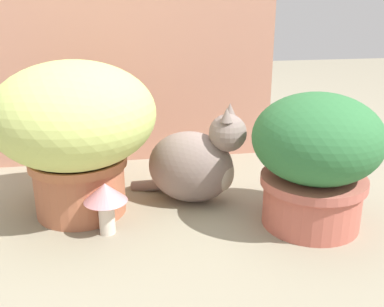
% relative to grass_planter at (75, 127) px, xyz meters
% --- Properties ---
extents(ground_plane, '(6.00, 6.00, 0.00)m').
position_rel_grass_planter_xyz_m(ground_plane, '(0.20, -0.09, -0.26)').
color(ground_plane, gray).
extents(cardboard_backdrop, '(1.06, 0.03, 0.83)m').
position_rel_grass_planter_xyz_m(cardboard_backdrop, '(0.18, 0.43, 0.16)').
color(cardboard_backdrop, tan).
rests_on(cardboard_backdrop, ground).
extents(grass_planter, '(0.45, 0.45, 0.44)m').
position_rel_grass_planter_xyz_m(grass_planter, '(0.00, 0.00, 0.00)').
color(grass_planter, '#B16546').
rests_on(grass_planter, ground).
extents(leafy_planter, '(0.34, 0.34, 0.37)m').
position_rel_grass_planter_xyz_m(leafy_planter, '(0.63, -0.18, -0.06)').
color(leafy_planter, '#BA5D4D').
rests_on(leafy_planter, ground).
extents(cat, '(0.36, 0.27, 0.32)m').
position_rel_grass_planter_xyz_m(cat, '(0.34, 0.01, -0.14)').
color(cat, gray).
rests_on(cat, ground).
extents(mushroom_ornament_pink, '(0.11, 0.11, 0.14)m').
position_rel_grass_planter_xyz_m(mushroom_ornament_pink, '(0.07, -0.14, -0.15)').
color(mushroom_ornament_pink, beige).
rests_on(mushroom_ornament_pink, ground).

